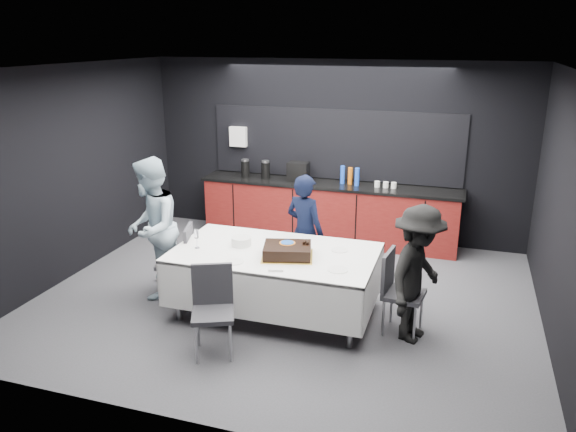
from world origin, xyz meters
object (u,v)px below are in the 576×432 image
(cake_assembly, at_px, (287,251))
(plate_stack, at_px, (241,241))
(person_left, at_px, (152,228))
(champagne_flute, at_px, (196,235))
(chair_left, at_px, (181,256))
(person_center, at_px, (305,232))
(party_table, at_px, (275,262))
(chair_right, at_px, (397,286))
(chair_near, at_px, (213,303))
(person_right, at_px, (417,274))

(cake_assembly, distance_m, plate_stack, 0.65)
(person_left, bearing_deg, champagne_flute, 55.21)
(chair_left, xyz_separation_m, person_center, (1.37, 0.77, 0.21))
(party_table, xyz_separation_m, chair_right, (1.41, 0.01, -0.11))
(plate_stack, relative_size, person_left, 0.13)
(chair_right, xyz_separation_m, chair_near, (-1.74, -0.98, 0.00))
(champagne_flute, bearing_deg, chair_left, 145.78)
(champagne_flute, bearing_deg, person_center, 45.10)
(party_table, bearing_deg, person_center, 82.04)
(cake_assembly, relative_size, chair_left, 0.71)
(plate_stack, relative_size, chair_left, 0.25)
(cake_assembly, distance_m, chair_right, 1.26)
(plate_stack, distance_m, champagne_flute, 0.53)
(champagne_flute, xyz_separation_m, person_center, (1.01, 1.02, -0.19))
(cake_assembly, xyz_separation_m, chair_left, (-1.45, 0.18, -0.31))
(chair_right, relative_size, person_center, 0.62)
(champagne_flute, bearing_deg, plate_stack, 27.49)
(plate_stack, bearing_deg, person_center, 54.57)
(champagne_flute, bearing_deg, party_table, 11.25)
(plate_stack, distance_m, chair_near, 1.08)
(party_table, distance_m, person_left, 1.64)
(cake_assembly, distance_m, chair_left, 1.49)
(cake_assembly, xyz_separation_m, chair_right, (1.22, 0.12, -0.31))
(person_left, height_order, person_right, person_left)
(cake_assembly, xyz_separation_m, person_center, (-0.07, 0.95, -0.10))
(cake_assembly, distance_m, person_right, 1.43)
(cake_assembly, relative_size, person_center, 0.44)
(chair_left, bearing_deg, champagne_flute, -34.22)
(cake_assembly, xyz_separation_m, champagne_flute, (-1.09, -0.06, 0.09))
(chair_near, xyz_separation_m, person_left, (-1.28, 1.01, 0.34))
(person_right, bearing_deg, cake_assembly, 107.79)
(plate_stack, xyz_separation_m, champagne_flute, (-0.46, -0.24, 0.11))
(party_table, bearing_deg, champagne_flute, -168.75)
(cake_assembly, bearing_deg, person_center, 94.36)
(chair_right, height_order, person_left, person_left)
(champagne_flute, height_order, chair_right, champagne_flute)
(party_table, relative_size, champagne_flute, 10.36)
(plate_stack, distance_m, person_right, 2.06)
(party_table, distance_m, champagne_flute, 0.96)
(chair_near, relative_size, person_right, 0.62)
(chair_left, relative_size, person_center, 0.62)
(person_left, bearing_deg, chair_left, 76.64)
(chair_near, height_order, person_center, person_center)
(plate_stack, bearing_deg, champagne_flute, -152.51)
(plate_stack, xyz_separation_m, chair_left, (-0.82, 0.01, -0.30))
(cake_assembly, bearing_deg, person_left, 175.18)
(champagne_flute, relative_size, chair_left, 0.24)
(champagne_flute, distance_m, person_right, 2.52)
(chair_near, bearing_deg, chair_right, 29.42)
(chair_right, xyz_separation_m, person_center, (-1.29, 0.83, 0.21))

